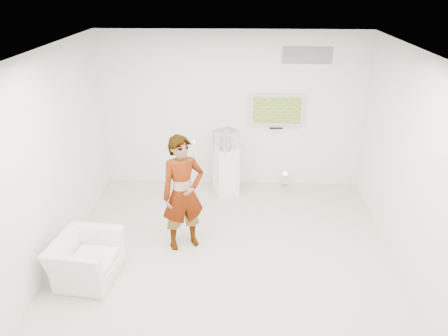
# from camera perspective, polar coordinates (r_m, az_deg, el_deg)

# --- Properties ---
(room) EXTENTS (5.01, 5.01, 3.00)m
(room) POSITION_cam_1_polar(r_m,az_deg,el_deg) (6.01, 0.46, 0.63)
(room) COLOR #BAB4AA
(room) RESTS_ON ground
(tv) EXTENTS (1.00, 0.08, 0.60)m
(tv) POSITION_cam_1_polar(r_m,az_deg,el_deg) (8.32, 6.90, 7.56)
(tv) COLOR silver
(tv) RESTS_ON room
(logo_decal) EXTENTS (0.90, 0.02, 0.30)m
(logo_decal) POSITION_cam_1_polar(r_m,az_deg,el_deg) (8.20, 10.83, 14.24)
(logo_decal) COLOR slate
(logo_decal) RESTS_ON room
(person) EXTENTS (0.78, 0.68, 1.81)m
(person) POSITION_cam_1_polar(r_m,az_deg,el_deg) (6.52, -5.38, -3.33)
(person) COLOR white
(person) RESTS_ON room
(armchair) EXTENTS (0.93, 1.03, 0.61)m
(armchair) POSITION_cam_1_polar(r_m,az_deg,el_deg) (6.42, -17.60, -11.22)
(armchair) COLOR white
(armchair) RESTS_ON room
(pedestal) EXTENTS (0.58, 0.58, 0.93)m
(pedestal) POSITION_cam_1_polar(r_m,az_deg,el_deg) (8.29, 0.28, -0.37)
(pedestal) COLOR white
(pedestal) RESTS_ON room
(floor_uplight) EXTENTS (0.24, 0.24, 0.30)m
(floor_uplight) POSITION_cam_1_polar(r_m,az_deg,el_deg) (8.73, 7.96, -1.54)
(floor_uplight) COLOR white
(floor_uplight) RESTS_ON room
(vitrine) EXTENTS (0.49, 0.49, 0.35)m
(vitrine) POSITION_cam_1_polar(r_m,az_deg,el_deg) (8.04, 0.29, 3.78)
(vitrine) COLOR white
(vitrine) RESTS_ON pedestal
(console) EXTENTS (0.06, 0.17, 0.23)m
(console) POSITION_cam_1_polar(r_m,az_deg,el_deg) (8.06, 0.29, 3.38)
(console) COLOR white
(console) RESTS_ON pedestal
(wii_remote) EXTENTS (0.05, 0.13, 0.03)m
(wii_remote) POSITION_cam_1_polar(r_m,az_deg,el_deg) (6.43, -3.95, 3.37)
(wii_remote) COLOR white
(wii_remote) RESTS_ON person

